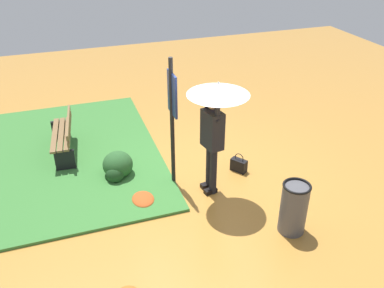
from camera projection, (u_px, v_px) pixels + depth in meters
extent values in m
plane|color=#B27A33|center=(204.00, 181.00, 7.37)|extent=(18.00, 18.00, 0.00)
cube|color=#387533|center=(54.00, 157.00, 8.03)|extent=(4.80, 4.00, 0.05)
cylinder|color=black|center=(209.00, 166.00, 7.02)|extent=(0.12, 0.12, 0.86)
cylinder|color=black|center=(213.00, 172.00, 6.87)|extent=(0.12, 0.12, 0.86)
cube|color=black|center=(207.00, 185.00, 7.20)|extent=(0.15, 0.24, 0.08)
cube|color=black|center=(210.00, 191.00, 7.05)|extent=(0.15, 0.24, 0.08)
cube|color=#232328|center=(212.00, 130.00, 6.57)|extent=(0.42, 0.30, 0.64)
sphere|color=tan|center=(213.00, 103.00, 6.35)|extent=(0.20, 0.20, 0.20)
ellipsoid|color=black|center=(213.00, 101.00, 6.33)|extent=(0.20, 0.20, 0.15)
cylinder|color=#232328|center=(206.00, 112.00, 6.64)|extent=(0.18, 0.13, 0.18)
cylinder|color=#232328|center=(207.00, 108.00, 6.56)|extent=(0.24, 0.11, 0.33)
cube|color=black|center=(210.00, 102.00, 6.42)|extent=(0.07, 0.03, 0.14)
cylinder|color=#232328|center=(217.00, 120.00, 6.32)|extent=(0.11, 0.10, 0.09)
cylinder|color=#232328|center=(217.00, 115.00, 6.29)|extent=(0.10, 0.09, 0.23)
cylinder|color=#A5A5AD|center=(218.00, 95.00, 6.14)|extent=(0.02, 0.02, 0.41)
cone|color=silver|center=(218.00, 89.00, 6.10)|extent=(0.96, 0.96, 0.16)
sphere|color=#A5A5AD|center=(219.00, 82.00, 6.04)|extent=(0.02, 0.02, 0.02)
cylinder|color=black|center=(172.00, 125.00, 6.78)|extent=(0.07, 0.07, 2.30)
cube|color=navy|center=(172.00, 94.00, 6.51)|extent=(0.44, 0.04, 0.70)
cube|color=red|center=(173.00, 94.00, 6.52)|extent=(0.38, 0.01, 0.64)
cube|color=black|center=(239.00, 165.00, 7.61)|extent=(0.33, 0.29, 0.24)
torus|color=black|center=(239.00, 158.00, 7.53)|extent=(0.16, 0.11, 0.18)
cube|color=black|center=(61.00, 130.00, 8.61)|extent=(0.10, 0.36, 0.44)
cube|color=black|center=(65.00, 161.00, 7.55)|extent=(0.10, 0.36, 0.44)
cube|color=brown|center=(55.00, 135.00, 7.93)|extent=(1.40, 0.24, 0.04)
cube|color=brown|center=(61.00, 134.00, 7.96)|extent=(1.40, 0.24, 0.04)
cube|color=brown|center=(68.00, 133.00, 7.99)|extent=(1.40, 0.24, 0.04)
cube|color=brown|center=(69.00, 128.00, 7.96)|extent=(1.40, 0.18, 0.10)
cube|color=brown|center=(68.00, 122.00, 7.89)|extent=(1.40, 0.18, 0.10)
cylinder|color=#4C4C51|center=(294.00, 209.00, 6.06)|extent=(0.40, 0.40, 0.80)
torus|color=black|center=(297.00, 186.00, 5.85)|extent=(0.42, 0.42, 0.04)
ellipsoid|color=#285628|center=(118.00, 165.00, 7.40)|extent=(0.54, 0.54, 0.49)
ellipsoid|color=#1E421E|center=(115.00, 174.00, 7.29)|extent=(0.33, 0.33, 0.33)
ellipsoid|color=#B74C1E|center=(143.00, 199.00, 6.83)|extent=(0.46, 0.37, 0.10)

